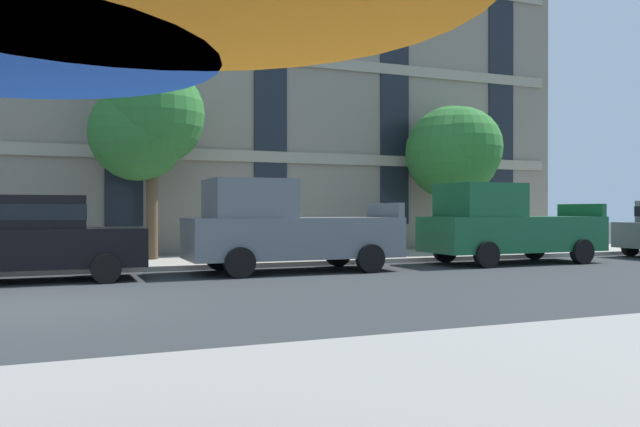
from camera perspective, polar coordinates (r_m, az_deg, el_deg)
ground_plane at (r=10.79m, az=-25.11°, el=-7.60°), size 120.00×120.00×0.00m
sidewalk_far at (r=17.54m, az=-23.95°, el=-4.36°), size 56.00×3.60×0.12m
apartment_building at (r=26.14m, az=-23.40°, el=11.13°), size 36.38×12.08×12.80m
sedan_black at (r=14.40m, az=-24.48°, el=-1.83°), size 4.40×1.98×1.78m
pickup_gray at (r=15.20m, az=-3.23°, el=-1.40°), size 5.10×2.12×2.20m
pickup_green at (r=18.36m, az=16.29°, el=-1.12°), size 5.10×2.12×2.20m
street_tree_middle at (r=18.30m, az=-15.02°, el=7.72°), size 3.16×2.88×5.50m
street_tree_right at (r=21.89m, az=12.06°, el=5.48°), size 3.15×3.26×4.99m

